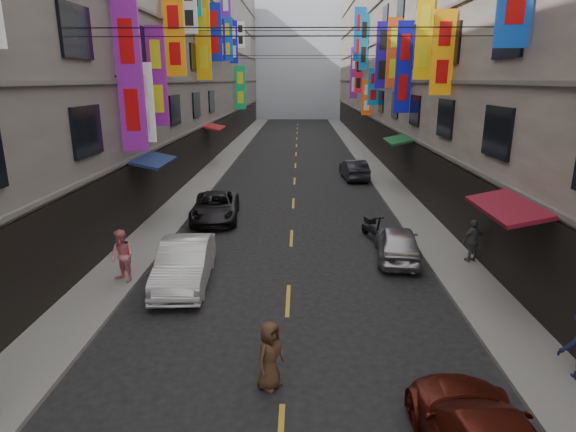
{
  "coord_description": "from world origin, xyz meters",
  "views": [
    {
      "loc": [
        0.32,
        4.58,
        6.49
      ],
      "look_at": [
        0.14,
        12.26,
        4.31
      ],
      "focal_mm": 30.0,
      "sensor_mm": 36.0,
      "label": 1
    }
  ],
  "objects_px": {
    "car_left_far": "(215,207)",
    "pedestrian_crossing": "(270,355)",
    "scooter_far_right": "(372,228)",
    "car_left_mid": "(185,263)",
    "pedestrian_lfar": "(122,256)",
    "car_right_mid": "(398,243)",
    "car_right_far": "(354,170)",
    "pedestrian_rfar": "(473,241)"
  },
  "relations": [
    {
      "from": "car_left_far",
      "to": "pedestrian_crossing",
      "type": "height_order",
      "value": "pedestrian_crossing"
    },
    {
      "from": "scooter_far_right",
      "to": "car_left_mid",
      "type": "distance_m",
      "value": 8.4
    },
    {
      "from": "car_left_far",
      "to": "pedestrian_lfar",
      "type": "height_order",
      "value": "pedestrian_lfar"
    },
    {
      "from": "car_right_mid",
      "to": "pedestrian_crossing",
      "type": "relative_size",
      "value": 2.46
    },
    {
      "from": "scooter_far_right",
      "to": "pedestrian_crossing",
      "type": "bearing_deg",
      "value": 53.12
    },
    {
      "from": "car_left_far",
      "to": "pedestrian_lfar",
      "type": "bearing_deg",
      "value": -107.49
    },
    {
      "from": "car_left_mid",
      "to": "pedestrian_lfar",
      "type": "bearing_deg",
      "value": 178.3
    },
    {
      "from": "car_right_mid",
      "to": "car_right_far",
      "type": "height_order",
      "value": "car_right_far"
    },
    {
      "from": "car_left_far",
      "to": "pedestrian_rfar",
      "type": "relative_size",
      "value": 2.92
    },
    {
      "from": "pedestrian_crossing",
      "to": "car_right_far",
      "type": "bearing_deg",
      "value": 22.62
    },
    {
      "from": "car_left_mid",
      "to": "car_right_mid",
      "type": "bearing_deg",
      "value": 14.48
    },
    {
      "from": "car_right_mid",
      "to": "car_right_far",
      "type": "distance_m",
      "value": 15.09
    },
    {
      "from": "scooter_far_right",
      "to": "car_left_mid",
      "type": "bearing_deg",
      "value": 18.64
    },
    {
      "from": "car_left_far",
      "to": "car_right_far",
      "type": "height_order",
      "value": "car_right_far"
    },
    {
      "from": "car_left_mid",
      "to": "pedestrian_rfar",
      "type": "height_order",
      "value": "pedestrian_rfar"
    },
    {
      "from": "car_left_far",
      "to": "pedestrian_rfar",
      "type": "bearing_deg",
      "value": -33.19
    },
    {
      "from": "car_left_far",
      "to": "pedestrian_crossing",
      "type": "bearing_deg",
      "value": -80.21
    },
    {
      "from": "pedestrian_lfar",
      "to": "pedestrian_crossing",
      "type": "xyz_separation_m",
      "value": [
        5.11,
        -5.35,
        -0.21
      ]
    },
    {
      "from": "scooter_far_right",
      "to": "car_right_mid",
      "type": "distance_m",
      "value": 2.54
    },
    {
      "from": "scooter_far_right",
      "to": "pedestrian_rfar",
      "type": "height_order",
      "value": "pedestrian_rfar"
    },
    {
      "from": "car_right_far",
      "to": "pedestrian_crossing",
      "type": "xyz_separation_m",
      "value": [
        -4.29,
        -22.99,
        0.11
      ]
    },
    {
      "from": "scooter_far_right",
      "to": "car_left_mid",
      "type": "relative_size",
      "value": 0.4
    },
    {
      "from": "car_right_far",
      "to": "pedestrian_rfar",
      "type": "relative_size",
      "value": 2.56
    },
    {
      "from": "car_right_far",
      "to": "pedestrian_lfar",
      "type": "height_order",
      "value": "pedestrian_lfar"
    },
    {
      "from": "car_left_mid",
      "to": "car_left_far",
      "type": "xyz_separation_m",
      "value": [
        -0.29,
        7.57,
        -0.09
      ]
    },
    {
      "from": "car_left_mid",
      "to": "pedestrian_lfar",
      "type": "height_order",
      "value": "pedestrian_lfar"
    },
    {
      "from": "car_right_mid",
      "to": "pedestrian_rfar",
      "type": "height_order",
      "value": "pedestrian_rfar"
    },
    {
      "from": "pedestrian_crossing",
      "to": "pedestrian_rfar",
      "type": "bearing_deg",
      "value": -9.58
    },
    {
      "from": "pedestrian_lfar",
      "to": "car_left_far",
      "type": "bearing_deg",
      "value": 109.78
    },
    {
      "from": "scooter_far_right",
      "to": "pedestrian_rfar",
      "type": "xyz_separation_m",
      "value": [
        3.2,
        -2.91,
        0.47
      ]
    },
    {
      "from": "pedestrian_lfar",
      "to": "pedestrian_crossing",
      "type": "relative_size",
      "value": 1.12
    },
    {
      "from": "car_right_far",
      "to": "pedestrian_lfar",
      "type": "distance_m",
      "value": 19.99
    },
    {
      "from": "pedestrian_lfar",
      "to": "car_right_far",
      "type": "bearing_deg",
      "value": 94.37
    },
    {
      "from": "car_left_mid",
      "to": "car_left_far",
      "type": "height_order",
      "value": "car_left_mid"
    },
    {
      "from": "car_right_mid",
      "to": "car_left_mid",
      "type": "bearing_deg",
      "value": 24.55
    },
    {
      "from": "car_left_mid",
      "to": "pedestrian_lfar",
      "type": "distance_m",
      "value": 2.02
    },
    {
      "from": "pedestrian_crossing",
      "to": "car_left_mid",
      "type": "bearing_deg",
      "value": 62.97
    },
    {
      "from": "scooter_far_right",
      "to": "car_left_far",
      "type": "relative_size",
      "value": 0.38
    },
    {
      "from": "pedestrian_rfar",
      "to": "pedestrian_crossing",
      "type": "bearing_deg",
      "value": 27.58
    },
    {
      "from": "car_right_far",
      "to": "car_right_mid",
      "type": "bearing_deg",
      "value": 84.92
    },
    {
      "from": "car_left_mid",
      "to": "car_right_far",
      "type": "xyz_separation_m",
      "value": [
        7.4,
        17.56,
        -0.07
      ]
    },
    {
      "from": "car_left_mid",
      "to": "pedestrian_rfar",
      "type": "relative_size",
      "value": 2.82
    }
  ]
}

